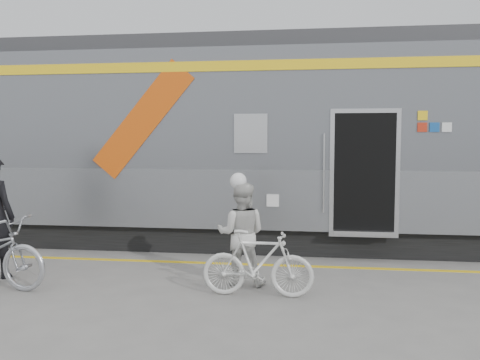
# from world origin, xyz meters

# --- Properties ---
(ground) EXTENTS (90.00, 90.00, 0.00)m
(ground) POSITION_xyz_m (0.00, 0.00, 0.00)
(ground) COLOR slate
(ground) RESTS_ON ground
(train) EXTENTS (24.00, 3.17, 4.10)m
(train) POSITION_xyz_m (-0.09, 4.19, 2.05)
(train) COLOR black
(train) RESTS_ON ground
(safety_strip) EXTENTS (24.00, 0.12, 0.01)m
(safety_strip) POSITION_xyz_m (0.00, 2.15, 0.00)
(safety_strip) COLOR yellow
(safety_strip) RESTS_ON ground
(woman) EXTENTS (0.74, 0.58, 1.52)m
(woman) POSITION_xyz_m (0.17, 0.95, 0.76)
(woman) COLOR beige
(woman) RESTS_ON ground
(bicycle_right) EXTENTS (1.53, 0.45, 0.92)m
(bicycle_right) POSITION_xyz_m (0.47, 0.40, 0.46)
(bicycle_right) COLOR silver
(bicycle_right) RESTS_ON ground
(helmet_woman) EXTENTS (0.24, 0.24, 0.24)m
(helmet_woman) POSITION_xyz_m (0.17, 0.95, 1.64)
(helmet_woman) COLOR white
(helmet_woman) RESTS_ON woman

